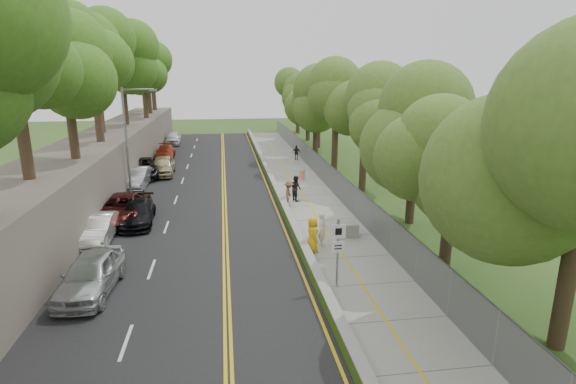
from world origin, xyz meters
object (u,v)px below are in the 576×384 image
(car_0, at_px, (91,274))
(car_1, at_px, (98,228))
(painter_0, at_px, (312,234))
(car_2, at_px, (122,208))
(streetlight, at_px, (129,134))
(construction_barrel, at_px, (302,175))
(person_far, at_px, (297,153))
(concrete_block, at_px, (348,229))
(signpost, at_px, (338,246))

(car_0, relative_size, car_1, 1.11)
(car_1, distance_m, painter_0, 11.79)
(car_0, bearing_deg, car_2, 97.75)
(car_1, height_order, car_2, car_2)
(streetlight, xyz_separation_m, painter_0, (11.21, -13.00, -3.65))
(construction_barrel, relative_size, car_2, 0.14)
(construction_barrel, height_order, person_far, person_far)
(concrete_block, height_order, person_far, person_far)
(car_1, bearing_deg, painter_0, -16.31)
(construction_barrel, height_order, car_0, car_0)
(streetlight, relative_size, signpost, 2.58)
(person_far, bearing_deg, signpost, 104.26)
(signpost, height_order, painter_0, signpost)
(car_2, height_order, painter_0, painter_0)
(streetlight, relative_size, construction_barrel, 9.65)
(construction_barrel, height_order, car_2, car_2)
(car_1, distance_m, car_2, 3.53)
(signpost, relative_size, car_1, 0.71)
(signpost, relative_size, concrete_block, 2.78)
(car_0, relative_size, painter_0, 2.56)
(concrete_block, distance_m, car_1, 13.84)
(signpost, relative_size, painter_0, 1.64)
(streetlight, xyz_separation_m, construction_barrel, (13.46, 2.93, -4.18))
(streetlight, distance_m, car_1, 10.52)
(car_2, distance_m, person_far, 22.88)
(painter_0, bearing_deg, person_far, -20.82)
(signpost, height_order, car_2, signpost)
(car_1, distance_m, person_far, 26.04)
(construction_barrel, xyz_separation_m, concrete_block, (0.20, -13.93, -0.04))
(streetlight, bearing_deg, construction_barrel, 12.26)
(painter_0, bearing_deg, car_2, 44.68)
(construction_barrel, bearing_deg, streetlight, -167.74)
(painter_0, bearing_deg, signpost, 170.88)
(painter_0, bearing_deg, concrete_block, -64.17)
(car_2, distance_m, painter_0, 12.68)
(signpost, relative_size, car_0, 0.64)
(car_1, bearing_deg, construction_barrel, 42.64)
(concrete_block, bearing_deg, person_far, 88.04)
(streetlight, height_order, construction_barrel, streetlight)
(construction_barrel, relative_size, car_0, 0.17)
(person_far, bearing_deg, streetlight, 59.33)
(car_1, xyz_separation_m, person_far, (14.57, 21.58, 0.06))
(signpost, relative_size, construction_barrel, 3.74)
(streetlight, xyz_separation_m, concrete_block, (13.66, -11.00, -4.22))
(car_2, bearing_deg, signpost, -42.41)
(signpost, bearing_deg, car_1, 148.12)
(car_0, xyz_separation_m, painter_0, (10.07, 3.03, 0.13))
(car_1, relative_size, car_2, 0.76)
(painter_0, distance_m, person_far, 25.01)
(streetlight, xyz_separation_m, person_far, (14.44, 11.80, -3.82))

